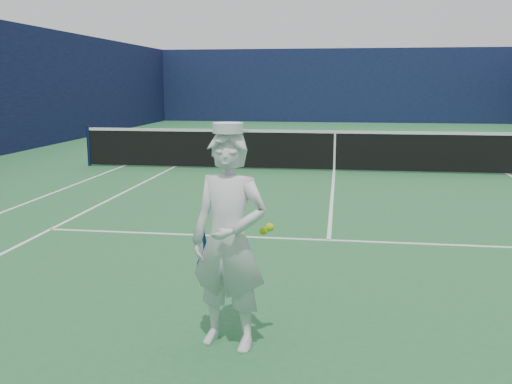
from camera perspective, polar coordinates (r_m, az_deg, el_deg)
ground at (r=14.26m, az=7.82°, el=2.09°), size 80.00×80.00×0.00m
court_markings at (r=14.26m, az=7.82°, el=2.10°), size 11.03×23.83×0.01m
windscreen_fence at (r=14.10m, az=8.03°, el=10.15°), size 20.12×36.12×4.00m
tennis_net at (r=14.19m, az=7.87°, el=4.30°), size 12.88×0.09×1.07m
tennis_player at (r=4.61m, az=-2.72°, el=-4.86°), size 0.74×0.64×1.85m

